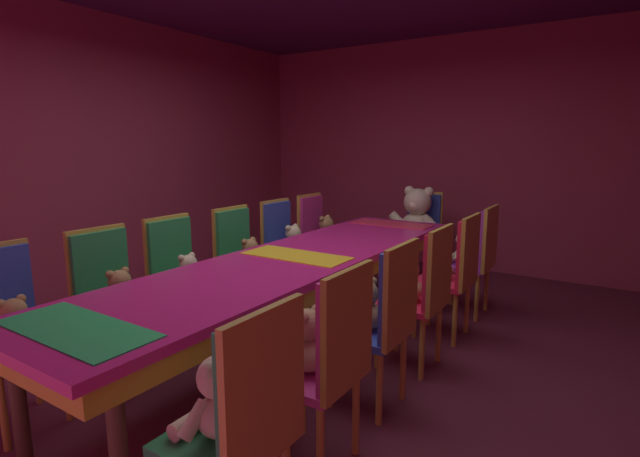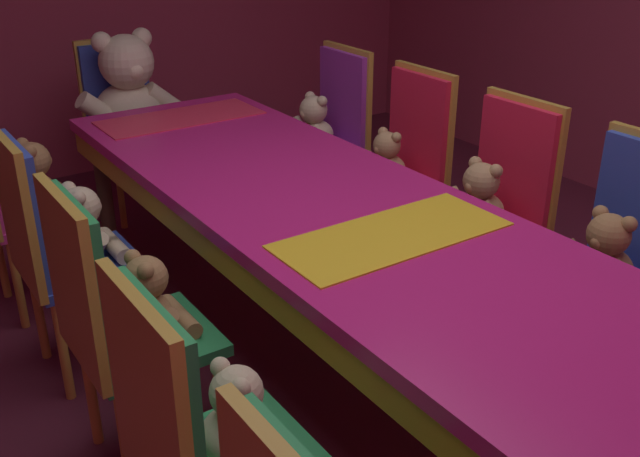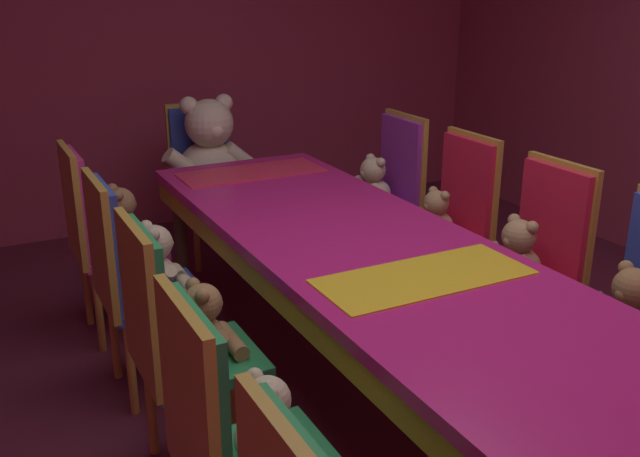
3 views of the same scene
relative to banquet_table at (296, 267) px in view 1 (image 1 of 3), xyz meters
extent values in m
plane|color=#591E33|center=(0.00, 0.00, -0.66)|extent=(7.90, 7.90, 0.00)
cube|color=#99334C|center=(0.00, 3.20, 0.74)|extent=(5.20, 0.12, 2.80)
cube|color=#99334C|center=(-2.60, 0.00, 0.74)|extent=(0.12, 6.40, 2.80)
cube|color=#C61E72|center=(0.00, 0.00, 0.06)|extent=(0.90, 3.75, 0.05)
cube|color=gold|center=(0.00, 0.00, -0.02)|extent=(0.88, 3.67, 0.10)
cylinder|color=#4C3826|center=(0.38, 1.69, -0.31)|extent=(0.07, 0.07, 0.69)
cylinder|color=#4C3826|center=(0.38, -1.69, -0.31)|extent=(0.07, 0.07, 0.69)
cylinder|color=#4C3826|center=(-0.38, 1.69, -0.31)|extent=(0.07, 0.07, 0.69)
cylinder|color=#4C3826|center=(-0.38, -1.69, -0.31)|extent=(0.07, 0.07, 0.69)
cube|color=green|center=(0.00, -1.59, 0.09)|extent=(0.77, 0.32, 0.01)
cube|color=yellow|center=(0.00, 0.00, 0.09)|extent=(0.77, 0.32, 0.01)
cube|color=#E52D4C|center=(0.00, 1.59, 0.09)|extent=(0.77, 0.32, 0.01)
cube|color=#2D47B2|center=(-0.74, -1.52, -0.22)|extent=(0.40, 0.40, 0.04)
cylinder|color=gold|center=(-0.58, -1.36, -0.45)|extent=(0.04, 0.04, 0.42)
cylinder|color=gold|center=(-0.58, -1.68, -0.45)|extent=(0.04, 0.04, 0.42)
cylinder|color=gold|center=(-0.90, -1.36, -0.45)|extent=(0.04, 0.04, 0.42)
ellipsoid|color=#9E7247|center=(-0.74, -1.52, -0.12)|extent=(0.17, 0.17, 0.13)
sphere|color=#9E7247|center=(-0.73, -1.52, 0.00)|extent=(0.13, 0.13, 0.13)
sphere|color=tan|center=(-0.68, -1.52, -0.01)|extent=(0.05, 0.05, 0.05)
sphere|color=#9E7247|center=(-0.74, -1.47, 0.05)|extent=(0.05, 0.05, 0.05)
sphere|color=#9E7247|center=(-0.74, -1.57, 0.05)|extent=(0.05, 0.05, 0.05)
cylinder|color=#9E7247|center=(-0.71, -1.43, -0.11)|extent=(0.05, 0.12, 0.11)
cylinder|color=#9E7247|center=(-0.71, -1.60, -0.11)|extent=(0.05, 0.12, 0.11)
cylinder|color=#9E7247|center=(-0.63, -1.47, -0.17)|extent=(0.06, 0.12, 0.06)
cylinder|color=#9E7247|center=(-0.63, -1.56, -0.17)|extent=(0.06, 0.12, 0.06)
cube|color=#268C4C|center=(-0.74, -0.89, -0.22)|extent=(0.40, 0.40, 0.04)
cube|color=#268C4C|center=(-0.92, -0.89, 0.05)|extent=(0.05, 0.38, 0.50)
cube|color=gold|center=(-0.94, -0.89, 0.05)|extent=(0.03, 0.41, 0.55)
cylinder|color=gold|center=(-0.58, -0.73, -0.45)|extent=(0.04, 0.04, 0.42)
cylinder|color=gold|center=(-0.58, -1.05, -0.45)|extent=(0.04, 0.04, 0.42)
cylinder|color=gold|center=(-0.90, -0.73, -0.45)|extent=(0.04, 0.04, 0.42)
cylinder|color=gold|center=(-0.90, -1.05, -0.45)|extent=(0.04, 0.04, 0.42)
ellipsoid|color=#9E7247|center=(-0.74, -0.89, -0.12)|extent=(0.17, 0.17, 0.14)
sphere|color=#9E7247|center=(-0.73, -0.89, 0.01)|extent=(0.14, 0.14, 0.14)
sphere|color=tan|center=(-0.68, -0.89, 0.00)|extent=(0.05, 0.05, 0.05)
sphere|color=#9E7247|center=(-0.74, -0.84, 0.06)|extent=(0.05, 0.05, 0.05)
sphere|color=#9E7247|center=(-0.74, -0.95, 0.06)|extent=(0.05, 0.05, 0.05)
cylinder|color=#9E7247|center=(-0.70, -0.81, -0.11)|extent=(0.05, 0.12, 0.12)
cylinder|color=#9E7247|center=(-0.70, -0.98, -0.11)|extent=(0.05, 0.12, 0.12)
cylinder|color=#9E7247|center=(-0.63, -0.85, -0.17)|extent=(0.06, 0.13, 0.06)
cylinder|color=#9E7247|center=(-0.63, -0.94, -0.17)|extent=(0.06, 0.13, 0.06)
cube|color=#268C4C|center=(-0.75, -0.32, -0.22)|extent=(0.40, 0.40, 0.04)
cube|color=#268C4C|center=(-0.93, -0.32, 0.05)|extent=(0.05, 0.38, 0.50)
cube|color=gold|center=(-0.95, -0.32, 0.05)|extent=(0.03, 0.41, 0.55)
cylinder|color=gold|center=(-0.59, -0.16, -0.45)|extent=(0.04, 0.04, 0.42)
cylinder|color=gold|center=(-0.59, -0.48, -0.45)|extent=(0.04, 0.04, 0.42)
cylinder|color=gold|center=(-0.91, -0.16, -0.45)|extent=(0.04, 0.04, 0.42)
cylinder|color=gold|center=(-0.91, -0.48, -0.45)|extent=(0.04, 0.04, 0.42)
ellipsoid|color=beige|center=(-0.75, -0.32, -0.13)|extent=(0.16, 0.16, 0.13)
sphere|color=beige|center=(-0.74, -0.32, -0.01)|extent=(0.13, 0.13, 0.13)
sphere|color=#FDDCAD|center=(-0.69, -0.32, -0.02)|extent=(0.05, 0.05, 0.05)
sphere|color=beige|center=(-0.75, -0.28, 0.04)|extent=(0.05, 0.05, 0.05)
sphere|color=beige|center=(-0.75, -0.37, 0.04)|extent=(0.05, 0.05, 0.05)
cylinder|color=beige|center=(-0.72, -0.24, -0.11)|extent=(0.05, 0.12, 0.11)
cylinder|color=beige|center=(-0.72, -0.41, -0.11)|extent=(0.05, 0.12, 0.11)
cylinder|color=beige|center=(-0.64, -0.28, -0.17)|extent=(0.06, 0.12, 0.06)
cylinder|color=beige|center=(-0.64, -0.37, -0.17)|extent=(0.06, 0.12, 0.06)
cube|color=#268C4C|center=(-0.72, 0.32, -0.22)|extent=(0.40, 0.40, 0.04)
cube|color=#268C4C|center=(-0.90, 0.32, 0.05)|extent=(0.05, 0.38, 0.50)
cube|color=gold|center=(-0.92, 0.32, 0.05)|extent=(0.03, 0.41, 0.55)
cylinder|color=gold|center=(-0.56, 0.48, -0.45)|extent=(0.04, 0.04, 0.42)
cylinder|color=gold|center=(-0.56, 0.16, -0.45)|extent=(0.04, 0.04, 0.42)
cylinder|color=gold|center=(-0.88, 0.48, -0.45)|extent=(0.04, 0.04, 0.42)
cylinder|color=gold|center=(-0.88, 0.16, -0.45)|extent=(0.04, 0.04, 0.42)
ellipsoid|color=#9E7247|center=(-0.72, 0.32, -0.12)|extent=(0.17, 0.17, 0.14)
sphere|color=#9E7247|center=(-0.70, 0.32, 0.00)|extent=(0.14, 0.14, 0.14)
sphere|color=tan|center=(-0.66, 0.32, -0.01)|extent=(0.05, 0.05, 0.05)
sphere|color=#9E7247|center=(-0.72, 0.37, 0.06)|extent=(0.05, 0.05, 0.05)
sphere|color=#9E7247|center=(-0.72, 0.27, 0.06)|extent=(0.05, 0.05, 0.05)
cylinder|color=#9E7247|center=(-0.68, 0.40, -0.11)|extent=(0.05, 0.12, 0.11)
cylinder|color=#9E7247|center=(-0.68, 0.23, -0.11)|extent=(0.05, 0.12, 0.11)
cylinder|color=#9E7247|center=(-0.61, 0.36, -0.17)|extent=(0.06, 0.13, 0.06)
cylinder|color=#9E7247|center=(-0.61, 0.27, -0.17)|extent=(0.06, 0.13, 0.06)
cube|color=#2D47B2|center=(-0.72, 0.93, -0.22)|extent=(0.40, 0.40, 0.04)
cube|color=#2D47B2|center=(-0.90, 0.93, 0.05)|extent=(0.05, 0.38, 0.50)
cube|color=gold|center=(-0.92, 0.93, 0.05)|extent=(0.03, 0.41, 0.55)
cylinder|color=gold|center=(-0.56, 1.09, -0.45)|extent=(0.04, 0.04, 0.42)
cylinder|color=gold|center=(-0.56, 0.77, -0.45)|extent=(0.04, 0.04, 0.42)
cylinder|color=gold|center=(-0.88, 1.09, -0.45)|extent=(0.04, 0.04, 0.42)
cylinder|color=gold|center=(-0.88, 0.77, -0.45)|extent=(0.04, 0.04, 0.42)
ellipsoid|color=beige|center=(-0.72, 0.93, -0.11)|extent=(0.19, 0.19, 0.15)
sphere|color=beige|center=(-0.71, 0.93, 0.02)|extent=(0.15, 0.15, 0.15)
sphere|color=#FDDCAD|center=(-0.65, 0.93, 0.01)|extent=(0.06, 0.06, 0.06)
sphere|color=beige|center=(-0.72, 0.99, 0.08)|extent=(0.06, 0.06, 0.06)
sphere|color=beige|center=(-0.72, 0.88, 0.08)|extent=(0.06, 0.06, 0.06)
cylinder|color=beige|center=(-0.68, 1.03, -0.10)|extent=(0.05, 0.13, 0.12)
cylinder|color=beige|center=(-0.68, 0.84, -0.10)|extent=(0.05, 0.13, 0.12)
cylinder|color=beige|center=(-0.60, 0.98, -0.17)|extent=(0.06, 0.14, 0.06)
cylinder|color=beige|center=(-0.60, 0.88, -0.17)|extent=(0.06, 0.14, 0.06)
cube|color=#CC338C|center=(-0.73, 1.54, -0.22)|extent=(0.40, 0.40, 0.04)
cube|color=#CC338C|center=(-0.91, 1.54, 0.05)|extent=(0.05, 0.38, 0.50)
cube|color=gold|center=(-0.94, 1.54, 0.05)|extent=(0.03, 0.41, 0.55)
cylinder|color=gold|center=(-0.57, 1.70, -0.45)|extent=(0.04, 0.04, 0.42)
cylinder|color=gold|center=(-0.57, 1.38, -0.45)|extent=(0.04, 0.04, 0.42)
cylinder|color=gold|center=(-0.89, 1.70, -0.45)|extent=(0.04, 0.04, 0.42)
cylinder|color=gold|center=(-0.89, 1.38, -0.45)|extent=(0.04, 0.04, 0.42)
ellipsoid|color=#9E7247|center=(-0.73, 1.54, -0.11)|extent=(0.19, 0.19, 0.16)
sphere|color=#9E7247|center=(-0.72, 1.54, 0.03)|extent=(0.16, 0.16, 0.16)
sphere|color=tan|center=(-0.66, 1.54, 0.02)|extent=(0.06, 0.06, 0.06)
sphere|color=#9E7247|center=(-0.73, 1.60, 0.09)|extent=(0.06, 0.06, 0.06)
sphere|color=#9E7247|center=(-0.73, 1.48, 0.09)|extent=(0.06, 0.06, 0.06)
cylinder|color=#9E7247|center=(-0.69, 1.64, -0.10)|extent=(0.05, 0.14, 0.13)
cylinder|color=#9E7247|center=(-0.69, 1.44, -0.10)|extent=(0.05, 0.14, 0.13)
cylinder|color=#9E7247|center=(-0.61, 1.59, -0.16)|extent=(0.07, 0.15, 0.07)
cylinder|color=#9E7247|center=(-0.61, 1.49, -0.16)|extent=(0.07, 0.15, 0.07)
cube|color=#268C4C|center=(0.75, -1.50, -0.22)|extent=(0.40, 0.40, 0.04)
cube|color=#268C4C|center=(0.93, -1.50, 0.05)|extent=(0.05, 0.38, 0.50)
cube|color=gold|center=(0.95, -1.50, 0.05)|extent=(0.03, 0.41, 0.55)
ellipsoid|color=beige|center=(0.75, -1.50, -0.11)|extent=(0.20, 0.20, 0.16)
sphere|color=beige|center=(0.73, -1.50, 0.03)|extent=(0.16, 0.16, 0.16)
sphere|color=#FDDCAD|center=(0.68, -1.50, 0.02)|extent=(0.06, 0.06, 0.06)
sphere|color=beige|center=(0.75, -1.56, 0.09)|extent=(0.06, 0.06, 0.06)
sphere|color=beige|center=(0.75, -1.44, 0.09)|extent=(0.06, 0.06, 0.06)
cylinder|color=beige|center=(0.71, -1.60, -0.10)|extent=(0.05, 0.14, 0.13)
cylinder|color=beige|center=(0.71, -1.40, -0.10)|extent=(0.05, 0.14, 0.13)
cylinder|color=beige|center=(0.62, -1.55, -0.16)|extent=(0.07, 0.15, 0.07)
cylinder|color=beige|center=(0.62, -1.45, -0.16)|extent=(0.07, 0.15, 0.07)
cube|color=#CC338C|center=(0.73, -0.91, -0.22)|extent=(0.40, 0.40, 0.04)
cube|color=#CC338C|center=(0.91, -0.91, 0.05)|extent=(0.05, 0.38, 0.50)
cube|color=gold|center=(0.93, -0.91, 0.05)|extent=(0.03, 0.41, 0.55)
cylinder|color=gold|center=(0.89, -0.75, -0.45)|extent=(0.04, 0.04, 0.42)
cylinder|color=gold|center=(0.89, -1.07, -0.45)|extent=(0.04, 0.04, 0.42)
cylinder|color=gold|center=(0.57, -0.75, -0.45)|extent=(0.04, 0.04, 0.42)
cylinder|color=gold|center=(0.57, -1.07, -0.45)|extent=(0.04, 0.04, 0.42)
ellipsoid|color=tan|center=(0.73, -0.91, -0.11)|extent=(0.19, 0.19, 0.15)
sphere|color=tan|center=(0.71, -0.91, 0.03)|extent=(0.15, 0.15, 0.15)
sphere|color=tan|center=(0.66, -0.91, 0.02)|extent=(0.06, 0.06, 0.06)
sphere|color=tan|center=(0.73, -0.97, 0.08)|extent=(0.06, 0.06, 0.06)
sphere|color=tan|center=(0.73, -0.85, 0.08)|extent=(0.06, 0.06, 0.06)
cylinder|color=tan|center=(0.69, -1.00, -0.10)|extent=(0.05, 0.14, 0.13)
cylinder|color=tan|center=(0.69, -0.81, -0.10)|extent=(0.05, 0.14, 0.13)
cylinder|color=tan|center=(0.61, -0.96, -0.16)|extent=(0.07, 0.14, 0.07)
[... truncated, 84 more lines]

